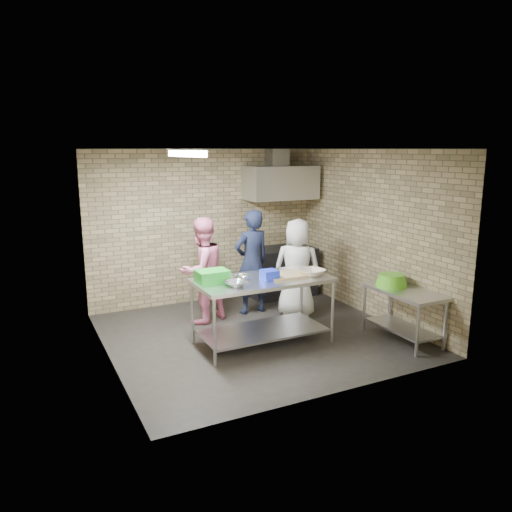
{
  "coord_description": "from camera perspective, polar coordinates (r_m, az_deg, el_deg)",
  "views": [
    {
      "loc": [
        -3.08,
        -6.19,
        2.7
      ],
      "look_at": [
        0.1,
        0.2,
        1.15
      ],
      "focal_mm": 34.7,
      "sensor_mm": 36.0,
      "label": 1
    }
  ],
  "objects": [
    {
      "name": "cutting_board",
      "position": [
        6.99,
        3.42,
        -2.19
      ],
      "size": [
        0.58,
        0.44,
        0.03
      ],
      "primitive_type": "cube",
      "color": "tan",
      "rests_on": "prep_table"
    },
    {
      "name": "right_wall",
      "position": [
        8.18,
        13.29,
        2.42
      ],
      "size": [
        0.06,
        4.0,
        2.7
      ],
      "primitive_type": "cube",
      "color": "tan",
      "rests_on": "ground"
    },
    {
      "name": "bottle_red",
      "position": [
        9.26,
        2.58,
        8.08
      ],
      "size": [
        0.07,
        0.07,
        0.18
      ],
      "primitive_type": "cylinder",
      "color": "#B22619",
      "rests_on": "wall_shelf"
    },
    {
      "name": "green_crate",
      "position": [
        6.66,
        -5.06,
        -2.35
      ],
      "size": [
        0.42,
        0.31,
        0.17
      ],
      "primitive_type": "cube",
      "color": "green",
      "rests_on": "prep_table"
    },
    {
      "name": "woman_white",
      "position": [
        8.06,
        4.76,
        -1.38
      ],
      "size": [
        0.93,
        0.9,
        1.61
      ],
      "primitive_type": "imported",
      "rotation": [
        0.0,
        0.0,
        2.45
      ],
      "color": "white",
      "rests_on": "floor"
    },
    {
      "name": "back_wall",
      "position": [
        8.86,
        -5.78,
        3.41
      ],
      "size": [
        4.2,
        0.06,
        2.7
      ],
      "primitive_type": "cube",
      "color": "tan",
      "rests_on": "ground"
    },
    {
      "name": "fluorescent_fixture",
      "position": [
        6.53,
        -8.05,
        11.61
      ],
      "size": [
        0.1,
        1.25,
        0.08
      ],
      "primitive_type": "cube",
      "color": "white",
      "rests_on": "ceiling"
    },
    {
      "name": "blue_tub",
      "position": [
        6.77,
        1.55,
        -2.19
      ],
      "size": [
        0.21,
        0.21,
        0.14
      ],
      "primitive_type": "cube",
      "color": "#1A2EC6",
      "rests_on": "prep_table"
    },
    {
      "name": "left_wall",
      "position": [
        6.41,
        -17.06,
        -0.44
      ],
      "size": [
        0.06,
        4.0,
        2.7
      ],
      "primitive_type": "cube",
      "color": "tan",
      "rests_on": "ground"
    },
    {
      "name": "woman_pink",
      "position": [
        7.79,
        -6.25,
        -1.66
      ],
      "size": [
        0.98,
        0.88,
        1.67
      ],
      "primitive_type": "imported",
      "rotation": [
        0.0,
        0.0,
        3.5
      ],
      "color": "pink",
      "rests_on": "floor"
    },
    {
      "name": "range_hood",
      "position": [
        9.07,
        2.89,
        8.43
      ],
      "size": [
        1.3,
        0.6,
        0.6
      ],
      "primitive_type": "cube",
      "color": "silver",
      "rests_on": "back_wall"
    },
    {
      "name": "side_counter",
      "position": [
        7.42,
        16.55,
        -6.53
      ],
      "size": [
        0.6,
        1.2,
        0.75
      ],
      "primitive_type": "cube",
      "color": "silver",
      "rests_on": "floor"
    },
    {
      "name": "mixing_bowl_b",
      "position": [
        6.76,
        -1.67,
        -2.51
      ],
      "size": [
        0.26,
        0.26,
        0.07
      ],
      "primitive_type": "imported",
      "rotation": [
        0.0,
        0.0,
        0.16
      ],
      "color": "#B6B9BD",
      "rests_on": "prep_table"
    },
    {
      "name": "green_basin",
      "position": [
        7.46,
        15.35,
        -2.68
      ],
      "size": [
        0.46,
        0.46,
        0.17
      ],
      "primitive_type": null,
      "color": "#59C626",
      "rests_on": "side_counter"
    },
    {
      "name": "prep_table",
      "position": [
        6.99,
        0.78,
        -6.35
      ],
      "size": [
        1.89,
        0.94,
        0.94
      ],
      "primitive_type": "cube",
      "color": "silver",
      "rests_on": "floor"
    },
    {
      "name": "floor",
      "position": [
        7.42,
        -0.0,
        -9.08
      ],
      "size": [
        4.2,
        4.2,
        0.0
      ],
      "primitive_type": "plane",
      "color": "black",
      "rests_on": "ground"
    },
    {
      "name": "hood_duct",
      "position": [
        9.18,
        2.45,
        11.3
      ],
      "size": [
        0.35,
        0.3,
        0.3
      ],
      "primitive_type": "cube",
      "color": "#A5A8AD",
      "rests_on": "back_wall"
    },
    {
      "name": "man_navy",
      "position": [
        8.18,
        -0.5,
        -0.69
      ],
      "size": [
        0.67,
        0.47,
        1.74
      ],
      "primitive_type": "imported",
      "rotation": [
        0.0,
        0.0,
        3.23
      ],
      "color": "black",
      "rests_on": "floor"
    },
    {
      "name": "mixing_bowl_a",
      "position": [
        6.46,
        -2.35,
        -3.21
      ],
      "size": [
        0.34,
        0.34,
        0.07
      ],
      "primitive_type": "imported",
      "rotation": [
        0.0,
        0.0,
        0.16
      ],
      "color": "silver",
      "rests_on": "prep_table"
    },
    {
      "name": "ceiling",
      "position": [
        6.92,
        -0.0,
        12.25
      ],
      "size": [
        4.2,
        4.2,
        0.0
      ],
      "primitive_type": "plane",
      "rotation": [
        3.14,
        0.0,
        0.0
      ],
      "color": "black",
      "rests_on": "ground"
    },
    {
      "name": "ceramic_bowl",
      "position": [
        7.06,
        6.41,
        -1.87
      ],
      "size": [
        0.42,
        0.42,
        0.09
      ],
      "primitive_type": "imported",
      "rotation": [
        0.0,
        0.0,
        0.16
      ],
      "color": "beige",
      "rests_on": "prep_table"
    },
    {
      "name": "wall_shelf",
      "position": [
        9.4,
        3.91,
        7.45
      ],
      "size": [
        0.8,
        0.2,
        0.04
      ],
      "primitive_type": "cube",
      "color": "#3F2B19",
      "rests_on": "back_wall"
    },
    {
      "name": "bottle_green",
      "position": [
        9.47,
        4.72,
        8.05
      ],
      "size": [
        0.06,
        0.06,
        0.15
      ],
      "primitive_type": "cylinder",
      "color": "green",
      "rests_on": "wall_shelf"
    },
    {
      "name": "front_wall",
      "position": [
        5.37,
        9.54,
        -2.46
      ],
      "size": [
        4.2,
        0.06,
        2.7
      ],
      "primitive_type": "cube",
      "color": "tan",
      "rests_on": "ground"
    },
    {
      "name": "stove",
      "position": [
        9.28,
        2.93,
        -1.8
      ],
      "size": [
        1.2,
        0.7,
        0.9
      ],
      "primitive_type": "cube",
      "color": "black",
      "rests_on": "floor"
    }
  ]
}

